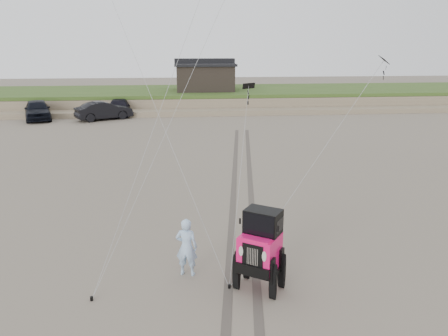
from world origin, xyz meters
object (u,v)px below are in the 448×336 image
Objects in this scene: truck_b at (104,111)px; truck_c at (119,107)px; jeep at (260,259)px; truck_a at (37,110)px; man at (187,247)px; cabin at (205,76)px.

truck_c is at bearing -50.97° from truck_b.
truck_a is at bearing 150.04° from jeep.
truck_b is at bearing -61.57° from man.
jeep reaches higher than truck_c.
truck_b is (-9.52, -7.99, -2.42)m from cabin.
truck_c is 31.19m from man.
man is (-1.97, 0.98, -0.03)m from jeep.
man is at bearing -84.35° from truck_a.
man reaches higher than truck_b.
man is (5.84, -30.63, 0.13)m from truck_c.
truck_a is at bearing 56.00° from truck_b.
cabin reaches higher than truck_a.
truck_a reaches higher than truck_c.
truck_a is 31.56m from man.
cabin reaches higher than man.
truck_b is 30.52m from jeep.
truck_b is 1.01× the size of jeep.
truck_b is 2.81× the size of man.
cabin is 1.24× the size of truck_c.
truck_a is 5.96m from truck_b.
cabin is 1.29× the size of truck_b.
truck_a is 7.17m from truck_c.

